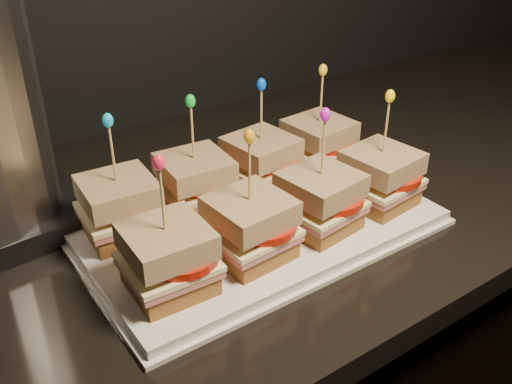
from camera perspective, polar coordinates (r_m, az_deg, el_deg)
granite_slab at (r=0.82m, az=-2.32°, el=-1.55°), size 2.24×0.65×0.04m
platter at (r=0.73m, az=-0.00°, el=-3.12°), size 0.43×0.27×0.02m
platter_rim at (r=0.74m, az=-0.00°, el=-3.52°), size 0.44×0.28×0.01m
sandwich_0_bread_bot at (r=0.71m, az=-13.20°, el=-3.32°), size 0.09×0.09×0.02m
sandwich_0_ham at (r=0.70m, az=-13.34°, el=-2.27°), size 0.10×0.09×0.01m
sandwich_0_cheese at (r=0.70m, az=-13.41°, el=-1.78°), size 0.10×0.09×0.01m
sandwich_0_tomato at (r=0.69m, az=-12.38°, el=-1.18°), size 0.08×0.08×0.01m
sandwich_0_bread_top at (r=0.68m, az=-13.66°, el=0.07°), size 0.09×0.09×0.03m
sandwich_0_pick at (r=0.66m, az=-14.11°, el=3.38°), size 0.00×0.00×0.09m
sandwich_0_frill at (r=0.65m, az=-14.60°, el=6.95°), size 0.01×0.01×0.02m
sandwich_1_bread_bot at (r=0.74m, az=-5.97°, el=-0.91°), size 0.09×0.09×0.02m
sandwich_1_ham at (r=0.74m, az=-6.03°, el=0.11°), size 0.10×0.09×0.01m
sandwich_1_cheese at (r=0.73m, az=-6.06°, el=0.59°), size 0.10×0.09×0.01m
sandwich_1_tomato at (r=0.73m, az=-5.04°, el=1.18°), size 0.08×0.08×0.01m
sandwich_1_bread_top at (r=0.72m, az=-6.17°, el=2.40°), size 0.09×0.09×0.03m
sandwich_1_pick at (r=0.70m, az=-6.36°, el=5.59°), size 0.00×0.00×0.09m
sandwich_1_frill at (r=0.68m, az=-6.57°, el=9.03°), size 0.01×0.01×0.02m
sandwich_2_bread_bot at (r=0.79m, az=0.50°, el=1.26°), size 0.09×0.09×0.02m
sandwich_2_ham at (r=0.78m, az=0.50°, el=2.24°), size 0.10×0.10×0.01m
sandwich_2_cheese at (r=0.78m, az=0.51°, el=2.70°), size 0.10×0.10×0.01m
sandwich_2_tomato at (r=0.78m, az=1.48°, el=3.25°), size 0.08×0.08×0.01m
sandwich_2_bread_top at (r=0.77m, az=0.51°, el=4.43°), size 0.09×0.09×0.03m
sandwich_2_pick at (r=0.75m, az=0.53°, el=7.46°), size 0.00×0.00×0.09m
sandwich_2_frill at (r=0.73m, az=0.55°, el=10.71°), size 0.01×0.01×0.02m
sandwich_3_bread_bot at (r=0.85m, az=6.18°, el=3.16°), size 0.09×0.09×0.02m
sandwich_3_ham at (r=0.84m, az=6.23°, el=4.08°), size 0.10×0.09×0.01m
sandwich_3_cheese at (r=0.84m, az=6.26°, el=4.52°), size 0.10×0.09×0.01m
sandwich_3_tomato at (r=0.84m, az=7.18°, el=5.03°), size 0.08×0.08×0.01m
sandwich_3_bread_top at (r=0.83m, az=6.36°, el=6.15°), size 0.09×0.09×0.03m
sandwich_3_pick at (r=0.81m, az=6.53°, el=9.00°), size 0.00×0.00×0.09m
sandwich_3_frill at (r=0.80m, az=6.72°, el=12.03°), size 0.01×0.01×0.02m
sandwich_4_bread_bot at (r=0.61m, az=-8.62°, el=-8.55°), size 0.08×0.08×0.02m
sandwich_4_ham at (r=0.61m, az=-8.72°, el=-7.42°), size 0.09×0.09×0.01m
sandwich_4_cheese at (r=0.60m, az=-8.77°, el=-6.88°), size 0.09×0.09×0.01m
sandwich_4_tomato at (r=0.60m, az=-7.54°, el=-6.22°), size 0.08×0.08×0.01m
sandwich_4_bread_top at (r=0.59m, az=-8.97°, el=-4.84°), size 0.09×0.09×0.03m
sandwich_4_pick at (r=0.56m, az=-9.32°, el=-1.15°), size 0.00×0.00×0.09m
sandwich_4_frill at (r=0.54m, az=-9.70°, el=2.94°), size 0.01×0.01×0.02m
sandwich_5_bread_bot at (r=0.65m, az=-0.60°, el=-5.44°), size 0.09×0.09×0.02m
sandwich_5_ham at (r=0.65m, az=-0.61°, el=-4.34°), size 0.09×0.09×0.01m
sandwich_5_cheese at (r=0.64m, az=-0.61°, el=-3.83°), size 0.10×0.09×0.01m
sandwich_5_tomato at (r=0.64m, az=0.57°, el=-3.17°), size 0.08×0.08×0.01m
sandwich_5_bread_top at (r=0.63m, az=-0.63°, el=-1.85°), size 0.09×0.09×0.03m
sandwich_5_pick at (r=0.61m, az=-0.65°, el=1.70°), size 0.00×0.00×0.09m
sandwich_5_frill at (r=0.59m, az=-0.67°, el=5.58°), size 0.01×0.01×0.02m
sandwich_6_bread_bot at (r=0.71m, az=6.28°, el=-2.67°), size 0.09×0.09×0.02m
sandwich_6_ham at (r=0.70m, az=6.35°, el=-1.61°), size 0.10×0.10×0.01m
sandwich_6_cheese at (r=0.70m, az=6.38°, el=-1.12°), size 0.10×0.10×0.01m
sandwich_6_tomato at (r=0.70m, az=7.48°, el=-0.51°), size 0.08×0.08×0.01m
sandwich_6_bread_top at (r=0.68m, az=6.50°, el=0.75°), size 0.09×0.09×0.03m
sandwich_6_pick at (r=0.66m, az=6.71°, el=4.08°), size 0.00×0.00×0.09m
sandwich_6_frill at (r=0.64m, az=6.95°, el=7.68°), size 0.01×0.01×0.02m
sandwich_7_bread_bot at (r=0.77m, az=12.10°, el=-0.27°), size 0.09×0.09×0.02m
sandwich_7_ham at (r=0.76m, az=12.22°, el=0.71°), size 0.10×0.09×0.01m
sandwich_7_cheese at (r=0.76m, az=12.27°, el=1.18°), size 0.10×0.10×0.01m
sandwich_7_tomato at (r=0.76m, az=13.28°, el=1.74°), size 0.08×0.08×0.01m
sandwich_7_bread_top at (r=0.75m, az=12.48°, el=2.93°), size 0.09×0.09×0.03m
sandwich_7_pick at (r=0.73m, az=12.86°, el=6.01°), size 0.00×0.00×0.09m
sandwich_7_frill at (r=0.71m, az=13.26°, el=9.31°), size 0.01×0.01×0.02m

